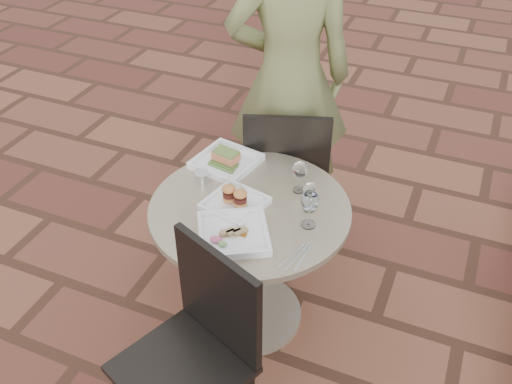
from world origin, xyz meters
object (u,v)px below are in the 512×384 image
at_px(cafe_table, 250,247).
at_px(plate_salmon, 226,161).
at_px(chair_near, 199,338).
at_px(diner, 289,79).
at_px(plate_tuna, 233,233).
at_px(chair_far, 286,169).
at_px(plate_sliders, 235,201).

bearing_deg(cafe_table, plate_salmon, 132.73).
bearing_deg(plate_salmon, chair_near, -71.52).
xyz_separation_m(diner, plate_tuna, (0.15, -1.06, -0.19)).
distance_m(chair_near, plate_salmon, 0.93).
height_order(cafe_table, diner, diner).
bearing_deg(chair_near, plate_tuna, 117.52).
bearing_deg(chair_near, diner, 119.71).
distance_m(cafe_table, plate_tuna, 0.34).
xyz_separation_m(chair_far, diner, (-0.10, 0.27, 0.39)).
bearing_deg(chair_far, plate_tuna, 74.82).
height_order(chair_near, plate_tuna, chair_near).
bearing_deg(chair_far, chair_near, 75.20).
xyz_separation_m(plate_salmon, plate_sliders, (0.17, -0.28, 0.01)).
height_order(cafe_table, chair_near, chair_near).
bearing_deg(cafe_table, plate_tuna, -85.72).
relative_size(chair_far, plate_salmon, 2.88).
relative_size(cafe_table, diner, 0.48).
bearing_deg(diner, plate_sliders, 70.55).
relative_size(chair_near, plate_tuna, 2.38).
bearing_deg(diner, chair_far, 85.44).
bearing_deg(plate_sliders, plate_tuna, -67.37).
xyz_separation_m(plate_sliders, plate_tuna, (0.08, -0.19, -0.01)).
bearing_deg(cafe_table, diner, 99.11).
distance_m(plate_salmon, plate_sliders, 0.33).
relative_size(plate_salmon, plate_sliders, 1.13).
bearing_deg(plate_tuna, plate_salmon, 118.50).
distance_m(chair_far, diner, 0.48).
distance_m(cafe_table, chair_far, 0.58).
relative_size(plate_sliders, plate_tuna, 0.73).
distance_m(diner, plate_salmon, 0.63).
distance_m(plate_sliders, plate_tuna, 0.20).
relative_size(chair_near, plate_sliders, 3.25).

